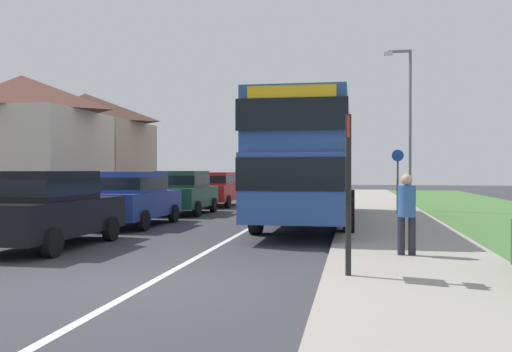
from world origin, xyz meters
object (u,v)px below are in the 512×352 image
parked_car_dark_green (184,191)px  parked_car_black (45,206)px  parked_car_red (217,188)px  street_lamp_mid (407,118)px  double_decker_bus (311,158)px  pedestrian_at_stop (407,210)px  parked_car_blue (133,196)px  cycle_route_sign (398,179)px  bus_stop_sign (348,183)px

parked_car_dark_green → parked_car_black: bearing=-90.8°
parked_car_red → street_lamp_mid: street_lamp_mid is taller
double_decker_bus → parked_car_black: double_decker_bus is taller
parked_car_dark_green → pedestrian_at_stop: bearing=-53.1°
parked_car_blue → street_lamp_mid: street_lamp_mid is taller
double_decker_bus → parked_car_dark_green: double_decker_bus is taller
parked_car_black → street_lamp_mid: bearing=54.0°
parked_car_black → cycle_route_sign: bearing=49.8°
pedestrian_at_stop → bus_stop_sign: size_ratio=0.64×
parked_car_red → street_lamp_mid: (8.75, -2.40, 3.00)m
parked_car_red → bus_stop_sign: size_ratio=1.64×
parked_car_black → pedestrian_at_stop: (7.80, -0.46, 0.03)m
double_decker_bus → pedestrian_at_stop: (2.38, -7.12, -1.17)m
parked_car_red → cycle_route_sign: bearing=-30.3°
pedestrian_at_stop → cycle_route_sign: size_ratio=0.66×
parked_car_blue → street_lamp_mid: 11.99m
double_decker_bus → cycle_route_sign: (2.99, 3.28, -0.72)m
parked_car_black → parked_car_blue: bearing=89.9°
bus_stop_sign → cycle_route_sign: (1.68, 12.67, -0.11)m
double_decker_bus → parked_car_blue: bearing=-162.4°
parked_car_blue → pedestrian_at_stop: parked_car_blue is taller
parked_car_dark_green → cycle_route_sign: size_ratio=1.56×
parked_car_red → bus_stop_sign: bus_stop_sign is taller
parked_car_blue → parked_car_dark_green: size_ratio=1.10×
parked_car_blue → pedestrian_at_stop: size_ratio=2.59×
parked_car_dark_green → parked_car_blue: bearing=-91.6°
double_decker_bus → pedestrian_at_stop: 7.60m
double_decker_bus → cycle_route_sign: size_ratio=4.58×
cycle_route_sign → street_lamp_mid: size_ratio=0.37×
double_decker_bus → parked_car_blue: 5.81m
double_decker_bus → street_lamp_mid: size_ratio=1.71×
double_decker_bus → pedestrian_at_stop: double_decker_bus is taller
street_lamp_mid → bus_stop_sign: bearing=-98.5°
parked_car_red → cycle_route_sign: (8.18, -4.79, 0.52)m
parked_car_blue → parked_car_red: size_ratio=1.01×
parked_car_black → cycle_route_sign: (8.40, 9.95, 0.48)m
pedestrian_at_stop → parked_car_black: bearing=176.7°
parked_car_dark_green → cycle_route_sign: 8.29m
bus_stop_sign → parked_car_red: bearing=110.4°
parked_car_black → bus_stop_sign: 7.27m
parked_car_black → parked_car_red: bearing=89.1°
double_decker_bus → parked_car_black: 8.68m
pedestrian_at_stop → cycle_route_sign: cycle_route_sign is taller
parked_car_dark_green → cycle_route_sign: bearing=1.4°
parked_car_red → pedestrian_at_stop: size_ratio=2.56×
parked_car_blue → bus_stop_sign: (6.72, -7.66, 0.61)m
double_decker_bus → cycle_route_sign: 4.49m
cycle_route_sign → bus_stop_sign: bearing=-97.6°
parked_car_blue → cycle_route_sign: 9.79m
double_decker_bus → parked_car_dark_green: bearing=149.8°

